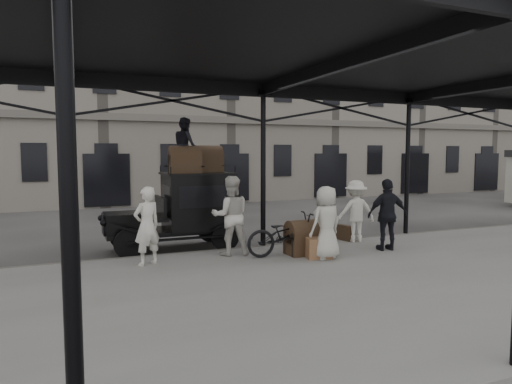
{
  "coord_description": "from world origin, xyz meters",
  "views": [
    {
      "loc": [
        -5.0,
        -9.55,
        2.74
      ],
      "look_at": [
        -0.38,
        1.6,
        1.7
      ],
      "focal_mm": 32.0,
      "sensor_mm": 36.0,
      "label": 1
    }
  ],
  "objects_px": {
    "taxi": "(186,207)",
    "steamer_trunk_roof_near": "(185,162)",
    "bicycle": "(287,234)",
    "porter_official": "(387,215)",
    "steamer_trunk_platform": "(306,240)",
    "porter_left": "(147,226)"
  },
  "relations": [
    {
      "from": "taxi",
      "to": "steamer_trunk_roof_near",
      "type": "relative_size",
      "value": 4.25
    },
    {
      "from": "bicycle",
      "to": "porter_official",
      "type": "bearing_deg",
      "value": -93.43
    },
    {
      "from": "steamer_trunk_platform",
      "to": "bicycle",
      "type": "bearing_deg",
      "value": 178.26
    },
    {
      "from": "bicycle",
      "to": "steamer_trunk_platform",
      "type": "distance_m",
      "value": 0.58
    },
    {
      "from": "porter_left",
      "to": "steamer_trunk_platform",
      "type": "xyz_separation_m",
      "value": [
        3.95,
        -0.4,
        -0.54
      ]
    },
    {
      "from": "porter_left",
      "to": "bicycle",
      "type": "height_order",
      "value": "porter_left"
    },
    {
      "from": "porter_official",
      "to": "steamer_trunk_platform",
      "type": "distance_m",
      "value": 2.33
    },
    {
      "from": "taxi",
      "to": "steamer_trunk_platform",
      "type": "distance_m",
      "value": 3.59
    },
    {
      "from": "taxi",
      "to": "porter_left",
      "type": "height_order",
      "value": "taxi"
    },
    {
      "from": "steamer_trunk_roof_near",
      "to": "bicycle",
      "type": "bearing_deg",
      "value": -44.95
    },
    {
      "from": "porter_official",
      "to": "steamer_trunk_platform",
      "type": "height_order",
      "value": "porter_official"
    },
    {
      "from": "steamer_trunk_roof_near",
      "to": "steamer_trunk_platform",
      "type": "distance_m",
      "value": 3.95
    },
    {
      "from": "steamer_trunk_roof_near",
      "to": "steamer_trunk_platform",
      "type": "height_order",
      "value": "steamer_trunk_roof_near"
    },
    {
      "from": "porter_left",
      "to": "bicycle",
      "type": "xyz_separation_m",
      "value": [
        3.39,
        -0.4,
        -0.37
      ]
    },
    {
      "from": "steamer_trunk_platform",
      "to": "steamer_trunk_roof_near",
      "type": "bearing_deg",
      "value": 136.93
    },
    {
      "from": "porter_official",
      "to": "steamer_trunk_roof_near",
      "type": "height_order",
      "value": "steamer_trunk_roof_near"
    },
    {
      "from": "porter_left",
      "to": "steamer_trunk_platform",
      "type": "distance_m",
      "value": 4.0
    },
    {
      "from": "taxi",
      "to": "porter_left",
      "type": "bearing_deg",
      "value": -124.66
    },
    {
      "from": "porter_official",
      "to": "steamer_trunk_platform",
      "type": "relative_size",
      "value": 1.9
    },
    {
      "from": "porter_official",
      "to": "porter_left",
      "type": "bearing_deg",
      "value": 2.42
    },
    {
      "from": "porter_left",
      "to": "steamer_trunk_platform",
      "type": "relative_size",
      "value": 1.81
    },
    {
      "from": "taxi",
      "to": "porter_official",
      "type": "bearing_deg",
      "value": -31.57
    }
  ]
}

